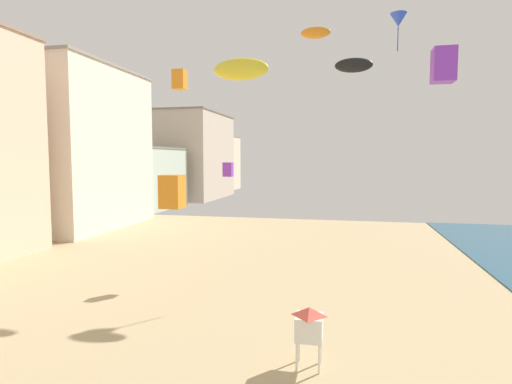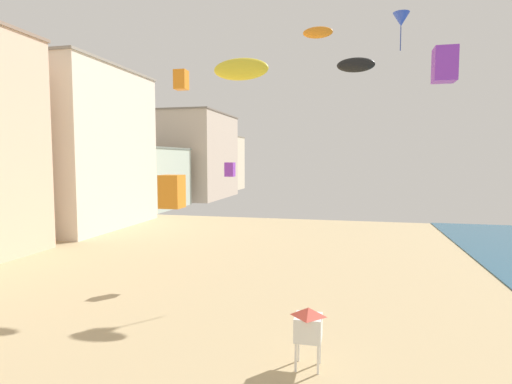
# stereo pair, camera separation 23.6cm
# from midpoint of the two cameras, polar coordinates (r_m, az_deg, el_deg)

# --- Properties ---
(boardwalk_hotel_mid) EXTENTS (16.38, 18.47, 19.90)m
(boardwalk_hotel_mid) POSITION_cam_midpoint_polar(r_m,az_deg,el_deg) (58.40, -25.25, 5.46)
(boardwalk_hotel_mid) COLOR silver
(boardwalk_hotel_mid) RESTS_ON ground
(boardwalk_hotel_far) EXTENTS (12.44, 16.13, 10.55)m
(boardwalk_hotel_far) POSITION_cam_midpoint_polar(r_m,az_deg,el_deg) (74.68, -16.10, 1.84)
(boardwalk_hotel_far) COLOR #B7C6B2
(boardwalk_hotel_far) RESTS_ON ground
(boardwalk_hotel_distant) EXTENTS (17.43, 22.29, 18.50)m
(boardwalk_hotel_distant) POSITION_cam_midpoint_polar(r_m,az_deg,el_deg) (93.59, -10.02, 4.91)
(boardwalk_hotel_distant) COLOR #C6B29E
(boardwalk_hotel_distant) RESTS_ON ground
(boardwalk_hotel_furthest) EXTENTS (10.48, 17.64, 14.86)m
(boardwalk_hotel_furthest) POSITION_cam_midpoint_polar(r_m,az_deg,el_deg) (114.38, -5.78, 3.98)
(boardwalk_hotel_furthest) COLOR beige
(boardwalk_hotel_furthest) RESTS_ON ground
(lifeguard_stand) EXTENTS (1.10, 1.10, 2.55)m
(lifeguard_stand) POSITION_cam_midpoint_polar(r_m,az_deg,el_deg) (18.06, 6.91, -17.54)
(lifeguard_stand) COLOR white
(lifeguard_stand) RESTS_ON ground
(kite_purple_box) EXTENTS (1.03, 1.03, 1.62)m
(kite_purple_box) POSITION_cam_midpoint_polar(r_m,az_deg,el_deg) (22.62, 24.05, 15.60)
(kite_purple_box) COLOR purple
(kite_black_parafoil) EXTENTS (2.72, 0.76, 1.06)m
(kite_black_parafoil) POSITION_cam_midpoint_polar(r_m,az_deg,el_deg) (32.28, 13.05, 16.59)
(kite_black_parafoil) COLOR black
(kite_blue_delta) EXTENTS (1.33, 1.33, 3.03)m
(kite_blue_delta) POSITION_cam_midpoint_polar(r_m,az_deg,el_deg) (38.34, 18.76, 21.43)
(kite_blue_delta) COLOR blue
(kite_orange_box) EXTENTS (0.78, 0.78, 1.22)m
(kite_orange_box) POSITION_cam_midpoint_polar(r_m,az_deg,el_deg) (27.68, -10.68, 14.90)
(kite_orange_box) COLOR orange
(kite_purple_box_2) EXTENTS (0.67, 0.67, 1.05)m
(kite_purple_box_2) POSITION_cam_midpoint_polar(r_m,az_deg,el_deg) (30.92, -4.07, 3.10)
(kite_purple_box_2) COLOR purple
(kite_orange_parafoil) EXTENTS (2.35, 0.65, 0.91)m
(kite_orange_parafoil) POSITION_cam_midpoint_polar(r_m,az_deg,el_deg) (35.26, 7.99, 20.82)
(kite_orange_parafoil) COLOR orange
(kite_orange_box_2) EXTENTS (0.91, 0.91, 1.43)m
(kite_orange_box_2) POSITION_cam_midpoint_polar(r_m,az_deg,el_deg) (18.26, -11.78, 0.06)
(kite_orange_box_2) COLOR orange
(kite_yellow_parafoil) EXTENTS (2.64, 0.73, 1.03)m
(kite_yellow_parafoil) POSITION_cam_midpoint_polar(r_m,az_deg,el_deg) (20.28, -2.43, 16.48)
(kite_yellow_parafoil) COLOR yellow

